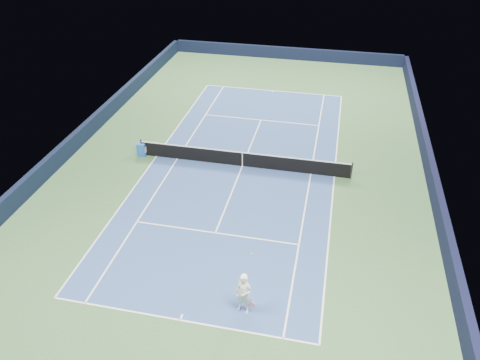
# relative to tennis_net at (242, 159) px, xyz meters

# --- Properties ---
(ground) EXTENTS (40.00, 40.00, 0.00)m
(ground) POSITION_rel_tennis_net_xyz_m (0.00, 0.00, -0.50)
(ground) COLOR #345830
(ground) RESTS_ON ground
(wall_far) EXTENTS (22.00, 0.35, 1.10)m
(wall_far) POSITION_rel_tennis_net_xyz_m (0.00, 19.82, 0.05)
(wall_far) COLOR black
(wall_far) RESTS_ON ground
(wall_right) EXTENTS (0.35, 40.00, 1.10)m
(wall_right) POSITION_rel_tennis_net_xyz_m (10.82, 0.00, 0.05)
(wall_right) COLOR black
(wall_right) RESTS_ON ground
(wall_left) EXTENTS (0.35, 40.00, 1.10)m
(wall_left) POSITION_rel_tennis_net_xyz_m (-10.82, 0.00, 0.05)
(wall_left) COLOR black
(wall_left) RESTS_ON ground
(court_surface) EXTENTS (10.97, 23.77, 0.01)m
(court_surface) POSITION_rel_tennis_net_xyz_m (0.00, 0.00, -0.50)
(court_surface) COLOR navy
(court_surface) RESTS_ON ground
(baseline_far) EXTENTS (10.97, 0.08, 0.00)m
(baseline_far) POSITION_rel_tennis_net_xyz_m (0.00, 11.88, -0.50)
(baseline_far) COLOR white
(baseline_far) RESTS_ON ground
(baseline_near) EXTENTS (10.97, 0.08, 0.00)m
(baseline_near) POSITION_rel_tennis_net_xyz_m (0.00, -11.88, -0.50)
(baseline_near) COLOR white
(baseline_near) RESTS_ON ground
(sideline_doubles_right) EXTENTS (0.08, 23.77, 0.00)m
(sideline_doubles_right) POSITION_rel_tennis_net_xyz_m (5.49, 0.00, -0.50)
(sideline_doubles_right) COLOR white
(sideline_doubles_right) RESTS_ON ground
(sideline_doubles_left) EXTENTS (0.08, 23.77, 0.00)m
(sideline_doubles_left) POSITION_rel_tennis_net_xyz_m (-5.49, 0.00, -0.50)
(sideline_doubles_left) COLOR white
(sideline_doubles_left) RESTS_ON ground
(sideline_singles_right) EXTENTS (0.08, 23.77, 0.00)m
(sideline_singles_right) POSITION_rel_tennis_net_xyz_m (4.12, 0.00, -0.50)
(sideline_singles_right) COLOR white
(sideline_singles_right) RESTS_ON ground
(sideline_singles_left) EXTENTS (0.08, 23.77, 0.00)m
(sideline_singles_left) POSITION_rel_tennis_net_xyz_m (-4.12, 0.00, -0.50)
(sideline_singles_left) COLOR white
(sideline_singles_left) RESTS_ON ground
(service_line_far) EXTENTS (8.23, 0.08, 0.00)m
(service_line_far) POSITION_rel_tennis_net_xyz_m (0.00, 6.40, -0.50)
(service_line_far) COLOR white
(service_line_far) RESTS_ON ground
(service_line_near) EXTENTS (8.23, 0.08, 0.00)m
(service_line_near) POSITION_rel_tennis_net_xyz_m (0.00, -6.40, -0.50)
(service_line_near) COLOR white
(service_line_near) RESTS_ON ground
(center_service_line) EXTENTS (0.08, 12.80, 0.00)m
(center_service_line) POSITION_rel_tennis_net_xyz_m (0.00, 0.00, -0.50)
(center_service_line) COLOR white
(center_service_line) RESTS_ON ground
(center_mark_far) EXTENTS (0.08, 0.30, 0.00)m
(center_mark_far) POSITION_rel_tennis_net_xyz_m (0.00, 11.73, -0.50)
(center_mark_far) COLOR white
(center_mark_far) RESTS_ON ground
(center_mark_near) EXTENTS (0.08, 0.30, 0.00)m
(center_mark_near) POSITION_rel_tennis_net_xyz_m (0.00, -11.73, -0.50)
(center_mark_near) COLOR white
(center_mark_near) RESTS_ON ground
(tennis_net) EXTENTS (12.90, 0.10, 1.07)m
(tennis_net) POSITION_rel_tennis_net_xyz_m (0.00, 0.00, 0.00)
(tennis_net) COLOR black
(tennis_net) RESTS_ON ground
(sponsor_cube) EXTENTS (0.56, 0.47, 0.84)m
(sponsor_cube) POSITION_rel_tennis_net_xyz_m (-6.40, -0.04, -0.08)
(sponsor_cube) COLOR blue
(sponsor_cube) RESTS_ON ground
(tennis_player) EXTENTS (0.88, 1.33, 2.21)m
(tennis_player) POSITION_rel_tennis_net_xyz_m (2.36, -10.86, 0.45)
(tennis_player) COLOR white
(tennis_player) RESTS_ON ground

